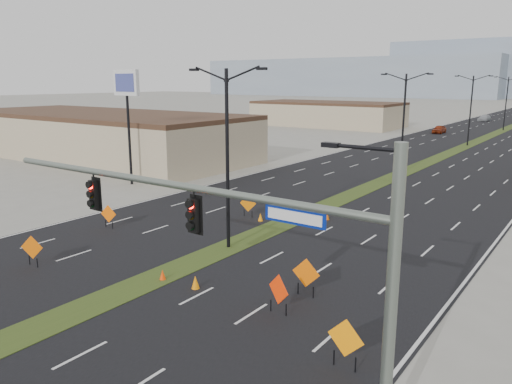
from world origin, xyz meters
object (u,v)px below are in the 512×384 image
Objects in this scene: streetlight_3 at (506,102)px; car_far at (484,118)px; construction_sign_0 at (32,248)px; construction_sign_1 at (108,215)px; construction_sign_3 at (306,274)px; car_left at (439,129)px; streetlight_2 at (471,108)px; streetlight_0 at (227,154)px; cone_0 at (163,275)px; cone_3 at (260,217)px; cone_2 at (327,216)px; cone_1 at (195,282)px; streetlight_1 at (403,121)px; pole_sign_west at (127,91)px; signal_mast at (241,239)px; construction_sign_2 at (248,204)px; construction_sign_5 at (279,291)px; construction_sign_4 at (345,340)px.

streetlight_3 reaches higher than car_far.
construction_sign_0 is (-6.35, -92.15, -4.45)m from streetlight_3.
construction_sign_1 is 0.87× the size of construction_sign_3.
car_left is 2.57× the size of construction_sign_0.
streetlight_0 is at bearing -90.00° from streetlight_2.
cone_0 is 11.33m from cone_3.
construction_sign_3 is 12.72m from cone_2.
construction_sign_0 reaches higher than cone_1.
streetlight_1 is 44.39m from car_left.
pole_sign_west reaches higher than construction_sign_1.
streetlight_3 is 17.75× the size of cone_3.
construction_sign_2 is (-11.54, 15.93, -3.86)m from signal_mast.
streetlight_2 is at bearing -75.62° from car_far.
streetlight_0 is 1.00× the size of streetlight_1.
streetlight_3 is 6.53× the size of construction_sign_1.
construction_sign_2 is at bearing 116.71° from streetlight_0.
streetlight_0 is 5.84× the size of construction_sign_5.
streetlight_1 is 22.72m from construction_sign_2.
construction_sign_2 is 17.44m from pole_sign_west.
streetlight_1 is 1.00× the size of streetlight_2.
construction_sign_1 is at bearing 160.52° from cone_1.
pole_sign_west is at bearing 118.90° from construction_sign_1.
car_far is 111.42m from construction_sign_5.
streetlight_1 is at bearing 99.18° from construction_sign_3.
streetlight_1 is 2.04× the size of car_far.
streetlight_2 reaches higher than cone_0.
streetlight_1 is 33.98m from cone_0.
cone_3 is 0.05× the size of pole_sign_west.
construction_sign_3 reaches higher than cone_2.
construction_sign_1 reaches higher than car_left.
construction_sign_0 is at bearing -159.31° from cone_0.
streetlight_1 reaches higher than construction_sign_2.
car_left is (-16.98, 81.33, -4.07)m from signal_mast.
cone_2 is (-0.52, 13.89, -0.03)m from cone_1.
construction_sign_2 is 2.73× the size of cone_2.
construction_sign_2 is 14.94m from construction_sign_5.
streetlight_2 is 49.98m from car_far.
signal_mast is at bearing -76.47° from car_far.
signal_mast is at bearing -126.95° from construction_sign_4.
cone_2 is (-8.97, 15.86, -0.77)m from construction_sign_4.
construction_sign_4 is 18.00m from cone_3.
construction_sign_1 is at bearing -98.63° from streetlight_2.
signal_mast is 8.89m from cone_1.
construction_sign_0 is at bearing -162.78° from construction_sign_3.
signal_mast is 3.87× the size of car_left.
construction_sign_3 is (6.92, -87.17, -4.37)m from streetlight_3.
cone_3 is (-12.49, 12.93, -0.78)m from construction_sign_4.
construction_sign_0 is 0.16× the size of pole_sign_west.
construction_sign_3 is at bearing 103.49° from signal_mast.
car_far is 9.12× the size of cone_0.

